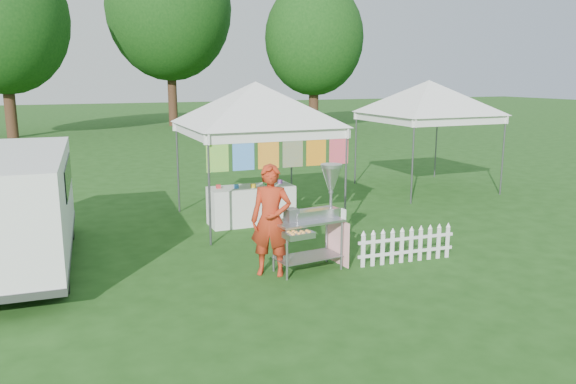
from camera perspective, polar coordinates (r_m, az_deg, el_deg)
name	(u,v)px	position (r m, az deg, el deg)	size (l,w,h in m)	color
ground	(328,270)	(9.30, 4.08, -7.88)	(120.00, 120.00, 0.00)	#1C4614
canopy_main	(256,82)	(11.99, -3.31, 11.09)	(4.24, 4.24, 3.45)	#59595E
canopy_right	(429,80)	(15.93, 14.16, 10.93)	(4.24, 4.24, 3.45)	#59595E
tree_left	(1,19)	(32.01, -27.11, 15.37)	(6.40, 6.40, 9.53)	#342313
tree_mid	(169,8)	(36.71, -12.01, 17.78)	(7.60, 7.60, 11.52)	#342313
tree_right	(314,38)	(32.99, 2.68, 15.32)	(5.60, 5.60, 8.42)	#342313
donut_cart	(318,209)	(9.06, 3.06, -1.75)	(1.23, 0.96, 1.71)	gray
vendor	(271,220)	(8.83, -1.73, -2.90)	(0.65, 0.43, 1.78)	#AC2C15
cargo_van	(9,206)	(10.26, -26.48, -1.27)	(2.09, 4.70, 1.91)	white
picket_fence	(406,246)	(9.76, 11.93, -5.39)	(1.80, 0.15, 0.56)	white
display_table	(251,205)	(12.05, -3.75, -1.31)	(1.80, 0.70, 0.81)	white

